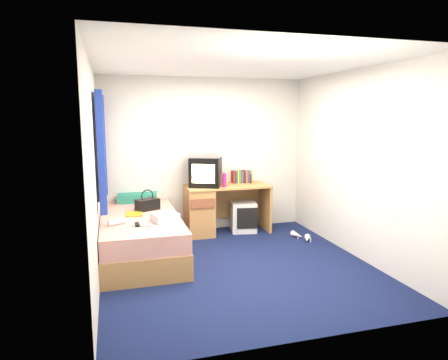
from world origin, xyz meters
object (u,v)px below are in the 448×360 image
object	(u,v)px
storage_cube	(243,216)
colour_swatch_fan	(142,226)
water_bottle	(116,222)
white_heels	(302,237)
bed	(141,236)
pink_water_bottle	(224,181)
magazine	(134,214)
remote_control	(137,224)
crt_tv	(206,172)
vcr	(206,154)
towel	(165,217)
pillow	(138,197)
desk	(210,208)
aerosol_can	(220,180)
picture_frame	(251,179)
handbag	(147,204)

from	to	relation	value
storage_cube	colour_swatch_fan	distance (m)	2.09
water_bottle	white_heels	world-z (taller)	water_bottle
bed	water_bottle	xyz separation A→B (m)	(-0.30, -0.36, 0.31)
pink_water_bottle	magazine	world-z (taller)	pink_water_bottle
storage_cube	remote_control	world-z (taller)	remote_control
bed	colour_swatch_fan	xyz separation A→B (m)	(-0.01, -0.51, 0.28)
crt_tv	white_heels	world-z (taller)	crt_tv
crt_tv	water_bottle	distance (m)	1.78
bed	pink_water_bottle	world-z (taller)	pink_water_bottle
vcr	towel	world-z (taller)	vcr
pink_water_bottle	pillow	bearing A→B (deg)	166.15
white_heels	desk	bearing A→B (deg)	150.85
aerosol_can	white_heels	bearing A→B (deg)	-32.76
aerosol_can	water_bottle	xyz separation A→B (m)	(-1.57, -1.11, -0.27)
desk	colour_swatch_fan	xyz separation A→B (m)	(-1.13, -1.25, 0.14)
crt_tv	remote_control	xyz separation A→B (m)	(-1.11, -1.19, -0.42)
storage_cube	white_heels	world-z (taller)	storage_cube
pink_water_bottle	towel	bearing A→B (deg)	-137.02
remote_control	white_heels	xyz separation A→B (m)	(2.41, 0.50, -0.51)
pink_water_bottle	colour_swatch_fan	bearing A→B (deg)	-140.09
white_heels	water_bottle	bearing A→B (deg)	-171.18
crt_tv	pink_water_bottle	size ratio (longest dim) A/B	2.94
pillow	pink_water_bottle	size ratio (longest dim) A/B	2.93
magazine	desk	bearing A→B (deg)	28.57
desk	water_bottle	world-z (taller)	desk
storage_cube	picture_frame	distance (m)	0.62
vcr	picture_frame	distance (m)	0.88
handbag	magazine	world-z (taller)	handbag
pillow	colour_swatch_fan	xyz separation A→B (m)	(-0.05, -1.41, -0.06)
crt_tv	colour_swatch_fan	distance (m)	1.69
bed	storage_cube	xyz separation A→B (m)	(1.65, 0.72, -0.03)
picture_frame	colour_swatch_fan	size ratio (longest dim) A/B	0.64
picture_frame	towel	world-z (taller)	picture_frame
pink_water_bottle	towel	world-z (taller)	pink_water_bottle
magazine	water_bottle	xyz separation A→B (m)	(-0.23, -0.46, 0.03)
aerosol_can	remote_control	world-z (taller)	aerosol_can
colour_swatch_fan	white_heels	world-z (taller)	colour_swatch_fan
vcr	magazine	bearing A→B (deg)	-126.00
aerosol_can	towel	world-z (taller)	aerosol_can
desk	magazine	size ratio (longest dim) A/B	4.64
pillow	remote_control	size ratio (longest dim) A/B	3.56
remote_control	handbag	bearing A→B (deg)	75.56
bed	handbag	size ratio (longest dim) A/B	5.74
crt_tv	picture_frame	xyz separation A→B (m)	(0.76, 0.10, -0.15)
magazine	pink_water_bottle	bearing A→B (deg)	19.98
vcr	handbag	size ratio (longest dim) A/B	1.31
bed	handbag	world-z (taller)	handbag
pink_water_bottle	magazine	xyz separation A→B (m)	(-1.37, -0.50, -0.30)
vcr	handbag	xyz separation A→B (m)	(-0.92, -0.44, -0.62)
pillow	crt_tv	xyz separation A→B (m)	(1.02, -0.17, 0.37)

